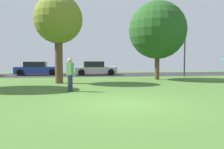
# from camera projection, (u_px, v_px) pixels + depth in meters

# --- Properties ---
(ground_plane) EXTENTS (44.00, 44.00, 0.00)m
(ground_plane) POSITION_uv_depth(u_px,v_px,m) (124.00, 104.00, 8.18)
(ground_plane) COLOR #47702D
(road_strip) EXTENTS (44.00, 6.40, 0.01)m
(road_strip) POSITION_uv_depth(u_px,v_px,m) (94.00, 75.00, 23.97)
(road_strip) COLOR #28282B
(road_strip) RESTS_ON ground_plane
(oak_tree_left) EXTENTS (3.22, 3.22, 5.88)m
(oak_tree_left) POSITION_uv_depth(u_px,v_px,m) (58.00, 20.00, 15.10)
(oak_tree_left) COLOR brown
(oak_tree_left) RESTS_ON ground_plane
(maple_tree_far) EXTENTS (4.53, 4.53, 6.16)m
(maple_tree_far) POSITION_uv_depth(u_px,v_px,m) (157.00, 30.00, 17.91)
(maple_tree_far) COLOR brown
(maple_tree_far) RESTS_ON ground_plane
(person_catcher) EXTENTS (0.39, 0.37, 1.66)m
(person_catcher) POSITION_uv_depth(u_px,v_px,m) (70.00, 73.00, 11.29)
(person_catcher) COLOR #2D334C
(person_catcher) RESTS_ON ground_plane
(parked_car_blue) EXTENTS (4.42, 1.95, 1.38)m
(parked_car_blue) POSITION_uv_depth(u_px,v_px,m) (37.00, 69.00, 23.44)
(parked_car_blue) COLOR #233893
(parked_car_blue) RESTS_ON ground_plane
(parked_car_silver) EXTENTS (4.22, 2.01, 1.41)m
(parked_car_silver) POSITION_uv_depth(u_px,v_px,m) (95.00, 69.00, 23.58)
(parked_car_silver) COLOR #B7B7BC
(parked_car_silver) RESTS_ON ground_plane
(street_lamp_post) EXTENTS (0.14, 0.14, 4.50)m
(street_lamp_post) POSITION_uv_depth(u_px,v_px,m) (185.00, 53.00, 21.30)
(street_lamp_post) COLOR #2D2D33
(street_lamp_post) RESTS_ON ground_plane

